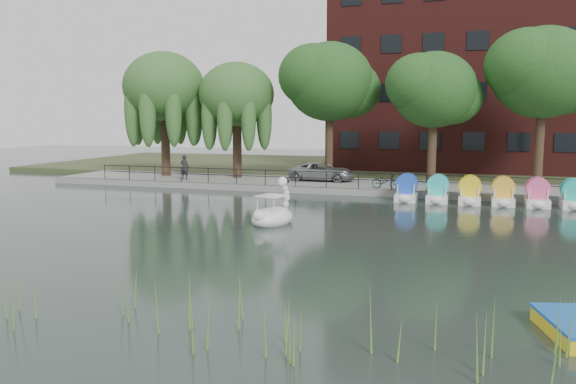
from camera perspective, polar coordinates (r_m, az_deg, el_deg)
The scene contains 18 objects.
ground_plane at distance 22.23m, azimuth -4.40°, elevation -4.57°, with size 120.00×120.00×0.00m, color #333E3A.
promenade at distance 37.30m, azimuth 4.92°, elevation 0.67°, with size 40.00×6.00×0.40m, color gray.
kerb at distance 34.46m, azimuth 3.82°, elevation 0.11°, with size 40.00×0.25×0.40m, color gray.
land_strip at distance 50.98m, azimuth 8.46°, elevation 2.44°, with size 60.00×22.00×0.36m, color #47512D.
railing at distance 34.54m, azimuth 3.92°, elevation 1.70°, with size 32.00×0.05×1.00m.
apartment_building at distance 50.31m, azimuth 16.74°, elevation 12.61°, with size 20.00×10.07×18.00m.
willow_left at distance 42.38m, azimuth -12.50°, elevation 10.38°, with size 5.88×5.88×9.01m.
willow_mid at distance 40.34m, azimuth -5.24°, elevation 9.79°, with size 5.32×5.32×8.15m.
broadleaf_center at distance 39.28m, azimuth 4.26°, elevation 11.05°, with size 6.00×6.00×9.25m.
broadleaf_right at distance 37.71m, azimuth 14.61°, elevation 9.95°, with size 5.40×5.40×8.32m.
broadleaf_far at distance 38.93m, azimuth 24.52°, elevation 10.93°, with size 6.30×6.30×9.71m.
minivan at distance 38.16m, azimuth 3.48°, elevation 2.22°, with size 5.15×2.37×1.43m, color gray.
bicycle at distance 34.27m, azimuth 9.90°, elevation 1.15°, with size 1.72×0.60×1.00m, color gray.
pedestrian at distance 39.45m, azimuth -10.46°, elevation 2.68°, with size 0.71×0.48×1.98m, color black.
swan_boat at distance 24.80m, azimuth -1.52°, elevation -2.24°, with size 2.09×2.70×2.02m.
pedal_boat_row at distance 32.21m, azimuth 21.00°, elevation -0.17°, with size 11.35×1.70×1.40m.
yellow_rowboat at distance 13.79m, azimuth 27.00°, elevation -12.14°, with size 1.60×2.34×0.39m.
reed_bank at distance 12.96m, azimuth -12.28°, elevation -10.88°, with size 24.00×2.40×1.20m.
Camera 1 is at (8.26, -20.10, 4.67)m, focal length 35.00 mm.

